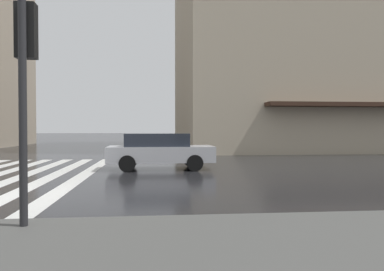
{
  "coord_description": "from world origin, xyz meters",
  "views": [
    {
      "loc": [
        -9.37,
        -3.3,
        1.63
      ],
      "look_at": [
        4.56,
        -4.67,
        1.34
      ],
      "focal_mm": 35.45,
      "sensor_mm": 36.0,
      "label": 1
    }
  ],
  "objects": [
    {
      "name": "car_silver",
      "position": [
        5.5,
        -3.5,
        0.76
      ],
      "size": [
        1.85,
        4.1,
        1.41
      ],
      "color": "#B7B7BC",
      "rests_on": "ground_plane"
    },
    {
      "name": "haussmann_block_corner",
      "position": [
        22.17,
        -19.65,
        11.81
      ],
      "size": [
        20.55,
        28.28,
        24.12
      ],
      "color": "tan",
      "rests_on": "ground_plane"
    },
    {
      "name": "traffic_signal_post",
      "position": [
        -3.36,
        -1.33,
        2.6
      ],
      "size": [
        0.44,
        0.3,
        3.39
      ],
      "color": "#232326",
      "rests_on": "sidewalk_pavement"
    },
    {
      "name": "ground_plane",
      "position": [
        0.0,
        0.0,
        0.0
      ],
      "size": [
        220.0,
        220.0,
        0.0
      ],
      "primitive_type": "plane",
      "color": "black"
    }
  ]
}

